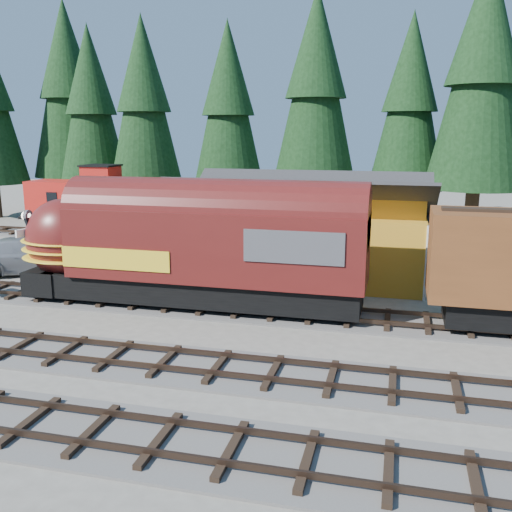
% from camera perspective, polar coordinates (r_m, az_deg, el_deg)
% --- Properties ---
extents(ground, '(120.00, 120.00, 0.00)m').
position_cam_1_polar(ground, '(20.07, -0.44, -9.31)').
color(ground, '#6B665B').
rests_on(ground, ground).
extents(track_spur, '(32.00, 3.20, 0.33)m').
position_cam_1_polar(track_spur, '(39.62, -7.86, 1.61)').
color(track_spur, '#4C4947').
rests_on(track_spur, ground).
extents(depot, '(12.80, 7.00, 5.30)m').
position_cam_1_polar(depot, '(29.26, 4.77, 3.61)').
color(depot, orange).
rests_on(depot, ground).
extents(conifer_backdrop, '(78.26, 23.74, 16.55)m').
position_cam_1_polar(conifer_backdrop, '(42.57, 16.96, 15.66)').
color(conifer_backdrop, black).
rests_on(conifer_backdrop, ground).
extents(locomotive, '(15.37, 3.05, 4.18)m').
position_cam_1_polar(locomotive, '(24.29, -7.67, 0.50)').
color(locomotive, black).
rests_on(locomotive, ground).
extents(caboose, '(9.00, 2.61, 4.68)m').
position_cam_1_polar(caboose, '(42.07, -16.09, 5.04)').
color(caboose, black).
rests_on(caboose, ground).
extents(pickup_truck_a, '(6.16, 4.09, 1.57)m').
position_cam_1_polar(pickup_truck_a, '(33.19, -15.64, 0.43)').
color(pickup_truck_a, black).
rests_on(pickup_truck_a, ground).
extents(pickup_truck_b, '(7.06, 5.23, 1.90)m').
position_cam_1_polar(pickup_truck_b, '(32.51, -21.39, 0.07)').
color(pickup_truck_b, '#9D9FA5').
rests_on(pickup_truck_b, ground).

